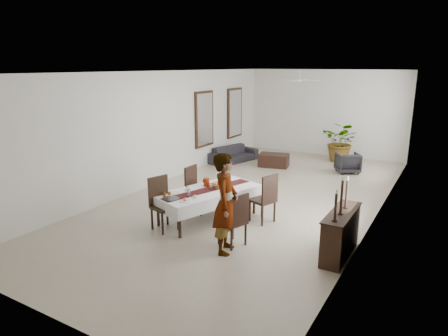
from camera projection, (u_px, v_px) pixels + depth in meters
floor at (254, 197)px, 10.41m from camera, size 6.00×12.00×0.00m
ceiling at (256, 72)px, 9.61m from camera, size 6.00×12.00×0.02m
wall_back at (325, 113)px, 15.02m from camera, size 6.00×0.02×3.20m
wall_front at (45, 209)px, 5.00m from camera, size 6.00×0.02×3.20m
wall_left at (161, 128)px, 11.48m from camera, size 0.02×12.00×3.20m
wall_right at (381, 149)px, 8.54m from camera, size 0.02×12.00×3.20m
dining_table_top at (208, 191)px, 8.78m from camera, size 1.58×2.37×0.05m
table_leg_fl at (158, 212)px, 8.50m from camera, size 0.08×0.08×0.64m
table_leg_fr at (180, 223)px, 7.91m from camera, size 0.08×0.08×0.64m
table_leg_bl at (231, 192)px, 9.82m from camera, size 0.08×0.08×0.64m
table_leg_br at (254, 200)px, 9.22m from camera, size 0.08×0.08×0.64m
tablecloth_top at (208, 190)px, 8.77m from camera, size 1.79×2.58×0.01m
tablecloth_drape_left at (194, 190)px, 9.19m from camera, size 0.77×2.24×0.27m
tablecloth_drape_right at (224, 202)px, 8.41m from camera, size 0.77×2.24×0.27m
tablecloth_drape_near at (163, 208)px, 8.06m from camera, size 1.02×0.36×0.27m
tablecloth_drape_far at (246, 185)px, 9.54m from camera, size 1.02×0.36×0.27m
table_runner at (208, 190)px, 8.77m from camera, size 1.04×2.27×0.00m
red_pitcher at (206, 182)px, 9.00m from camera, size 0.17×0.17×0.18m
pitcher_handle at (204, 182)px, 9.06m from camera, size 0.11×0.05×0.11m
wine_glass_near at (189, 193)px, 8.29m from camera, size 0.06×0.06×0.16m
wine_glass_mid at (187, 190)px, 8.50m from camera, size 0.06×0.06×0.16m
wine_glass_far at (211, 186)px, 8.74m from camera, size 0.06×0.06×0.16m
teacup_right at (195, 197)px, 8.21m from camera, size 0.08×0.08×0.05m
saucer_right at (195, 198)px, 8.22m from camera, size 0.14×0.14×0.01m
teacup_left at (189, 189)px, 8.76m from camera, size 0.08×0.08×0.05m
saucer_left at (189, 189)px, 8.77m from camera, size 0.14×0.14×0.01m
plate_near_right at (185, 201)px, 8.02m from camera, size 0.22×0.22×0.01m
bread_near_right at (185, 200)px, 8.02m from camera, size 0.08×0.08×0.08m
plate_near_left at (175, 193)px, 8.53m from camera, size 0.22×0.22×0.01m
plate_far_left at (217, 182)px, 9.30m from camera, size 0.22×0.22×0.01m
serving_tray at (171, 199)px, 8.16m from camera, size 0.33×0.33×0.02m
jam_jar_a at (165, 195)px, 8.28m from camera, size 0.06×0.06×0.07m
jam_jar_b at (165, 194)px, 8.38m from camera, size 0.06×0.06×0.07m
jam_jar_c at (169, 193)px, 8.41m from camera, size 0.06×0.06×0.07m
fruit_basket at (217, 186)px, 8.87m from camera, size 0.27×0.27×0.09m
fruit_red at (219, 183)px, 8.84m from camera, size 0.08×0.08×0.08m
fruit_green at (217, 183)px, 8.89m from camera, size 0.07×0.07×0.07m
fruit_yellow at (216, 184)px, 8.82m from camera, size 0.08×0.08×0.08m
chair_right_near_seat at (232, 222)px, 7.57m from camera, size 0.56×0.56×0.05m
chair_right_near_leg_fl at (231, 240)px, 7.39m from camera, size 0.06×0.06×0.44m
chair_right_near_leg_fr at (246, 234)px, 7.62m from camera, size 0.06×0.06×0.44m
chair_right_near_leg_bl at (219, 234)px, 7.65m from camera, size 0.06×0.06×0.44m
chair_right_near_leg_br at (233, 229)px, 7.88m from camera, size 0.06×0.06×0.44m
chair_right_near_back at (240, 210)px, 7.35m from camera, size 0.18×0.43×0.56m
chair_right_far_seat at (262, 200)px, 8.71m from camera, size 0.59×0.59×0.05m
chair_right_far_leg_fl at (262, 216)px, 8.51m from camera, size 0.06×0.06×0.46m
chair_right_far_leg_fr at (274, 212)px, 8.75m from camera, size 0.06×0.06×0.46m
chair_right_far_leg_bl at (250, 211)px, 8.79m from camera, size 0.06×0.06×0.46m
chair_right_far_leg_br at (262, 207)px, 9.03m from camera, size 0.06×0.06×0.46m
chair_right_far_back at (270, 189)px, 8.47m from camera, size 0.19×0.45×0.59m
chair_left_near_seat at (165, 207)px, 8.27m from camera, size 0.59×0.59×0.05m
chair_left_near_leg_fl at (167, 214)px, 8.60m from camera, size 0.06×0.06×0.47m
chair_left_near_leg_fr at (152, 219)px, 8.35m from camera, size 0.06×0.06×0.47m
chair_left_near_leg_bl at (178, 219)px, 8.32m from camera, size 0.06×0.06×0.47m
chair_left_near_leg_br at (163, 224)px, 8.07m from camera, size 0.06×0.06×0.47m
chair_left_near_back at (158, 190)px, 8.34m from camera, size 0.18×0.47×0.60m
chair_left_far_seat at (198, 192)px, 9.28m from camera, size 0.47×0.47×0.05m
chair_left_far_leg_fl at (197, 199)px, 9.59m from camera, size 0.05×0.05×0.46m
chair_left_far_leg_fr at (187, 204)px, 9.28m from camera, size 0.05×0.05×0.46m
chair_left_far_leg_bl at (210, 202)px, 9.40m from camera, size 0.05×0.05×0.46m
chair_left_far_leg_br at (201, 206)px, 9.09m from camera, size 0.05×0.05×0.46m
chair_left_far_back at (191, 178)px, 9.30m from camera, size 0.05×0.46×0.59m
woman at (226, 204)px, 7.19m from camera, size 0.64×0.78×1.86m
sideboard_body at (340, 234)px, 7.16m from camera, size 0.36×1.35×0.81m
sideboard_top at (342, 213)px, 7.06m from camera, size 0.40×1.40×0.03m
candlestick_near_base at (335, 220)px, 6.64m from camera, size 0.09×0.09×0.03m
candlestick_near_shaft at (336, 207)px, 6.58m from camera, size 0.04×0.04×0.45m
candlestick_near_candle at (337, 192)px, 6.51m from camera, size 0.03×0.03×0.07m
candlestick_mid_base at (340, 213)px, 6.94m from camera, size 0.09×0.09×0.03m
candlestick_mid_shaft at (342, 197)px, 6.86m from camera, size 0.04×0.04×0.58m
candlestick_mid_candle at (343, 178)px, 6.78m from camera, size 0.03×0.03×0.07m
candlestick_far_base at (345, 207)px, 7.24m from camera, size 0.09×0.09×0.03m
candlestick_far_shaft at (347, 194)px, 7.17m from camera, size 0.04×0.04×0.49m
candlestick_far_candle at (348, 179)px, 7.10m from camera, size 0.03×0.03×0.07m
sofa at (234, 154)px, 14.23m from camera, size 1.21×2.01×0.55m
armchair at (348, 163)px, 12.76m from camera, size 0.95×0.95×0.64m
coffee_table at (274, 160)px, 13.56m from camera, size 1.08×0.83×0.43m
potted_plant at (342, 142)px, 14.16m from camera, size 1.49×1.37×1.42m
mirror_frame_near at (204, 119)px, 13.30m from camera, size 0.06×1.05×1.85m
mirror_glass_near at (205, 119)px, 13.28m from camera, size 0.01×0.90×1.70m
mirror_frame_far at (235, 113)px, 15.05m from camera, size 0.06×1.05×1.85m
mirror_glass_far at (235, 113)px, 15.04m from camera, size 0.01×0.90×1.70m
fan_rod at (299, 74)px, 12.14m from camera, size 0.04×0.04×0.20m
fan_hub at (299, 80)px, 12.19m from camera, size 0.16×0.16×0.08m
fan_blade_n at (303, 80)px, 12.49m from camera, size 0.10×0.55×0.01m
fan_blade_s at (295, 81)px, 11.90m from camera, size 0.10×0.55×0.01m
fan_blade_e at (310, 81)px, 12.02m from camera, size 0.55×0.10×0.01m
fan_blade_w at (288, 80)px, 12.36m from camera, size 0.55×0.10×0.01m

